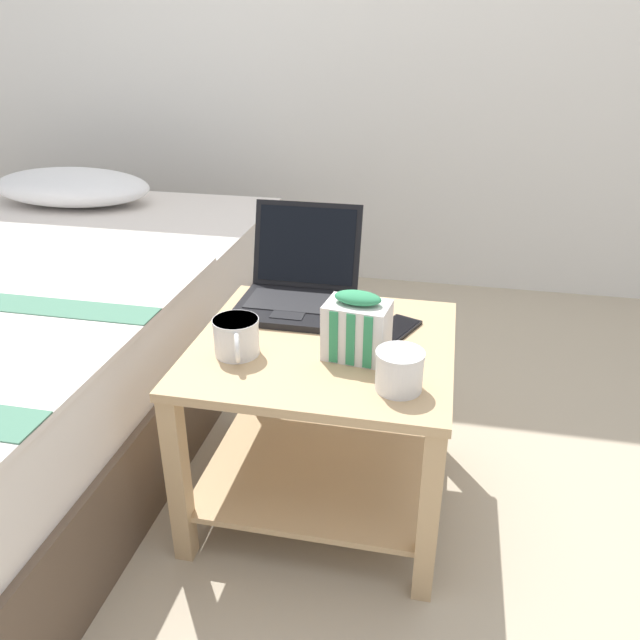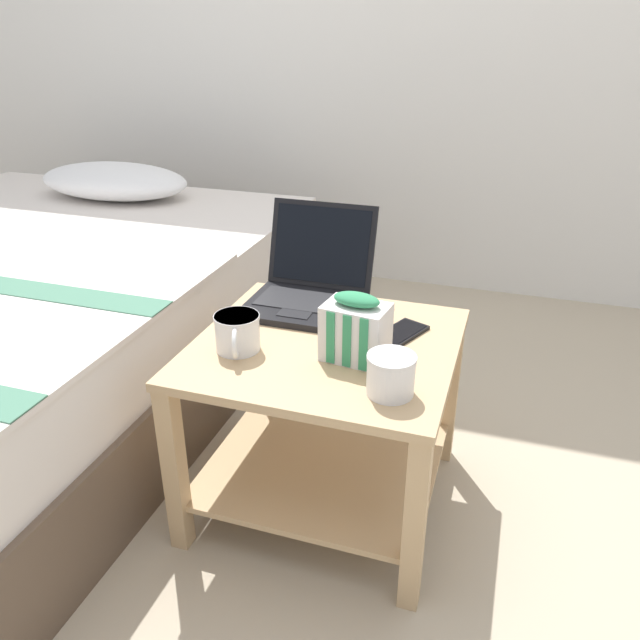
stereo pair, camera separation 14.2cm
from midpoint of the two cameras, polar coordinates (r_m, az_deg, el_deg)
ground_plane at (r=1.76m, az=2.87°, el=-15.77°), size 8.00×8.00×0.00m
bedside_table at (r=1.57m, az=3.11°, el=-7.43°), size 0.62×0.60×0.47m
laptop at (r=1.68m, az=1.46°, el=3.10°), size 0.30×0.32×0.25m
mug_front_left at (r=1.29m, az=9.63°, el=-4.79°), size 0.10×0.13×0.09m
mug_front_right at (r=1.44m, az=-4.80°, el=-1.07°), size 0.11×0.14×0.09m
snack_bag at (r=1.40m, az=6.19°, el=-0.93°), size 0.15×0.12×0.16m
cell_phone at (r=1.54m, az=9.98°, el=-1.27°), size 0.13×0.17×0.01m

